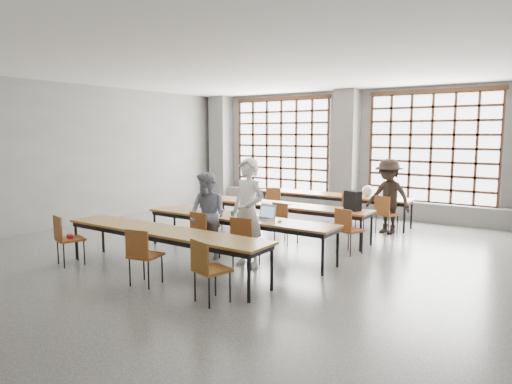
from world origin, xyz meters
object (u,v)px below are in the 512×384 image
(chair_near_left, at_px, (65,235))
(laptop_back, at_px, (385,195))
(desk_row_b, at_px, (283,207))
(plastic_bag, at_px, (368,191))
(chair_near_mid, at_px, (142,251))
(student_female, at_px, (208,215))
(student_male, at_px, (248,213))
(backpack, at_px, (353,201))
(chair_back_mid, at_px, (352,208))
(chair_front_left, at_px, (203,230))
(chair_mid_centre, at_px, (284,219))
(chair_near_right, at_px, (207,265))
(chair_back_left, at_px, (275,200))
(green_box, at_px, (238,213))
(phone, at_px, (242,218))
(chair_mid_right, at_px, (347,226))
(mouse, at_px, (280,221))
(desk_row_a, at_px, (333,197))
(student_back, at_px, (388,196))
(chair_front_right, at_px, (244,237))
(chair_back_right, at_px, (385,211))
(chair_mid_left, at_px, (210,210))
(desk_row_c, at_px, (237,220))
(desk_row_d, at_px, (163,233))
(red_pouch, at_px, (70,236))
(laptop_front, at_px, (265,215))

(chair_near_left, distance_m, laptop_back, 7.22)
(desk_row_b, distance_m, plastic_bag, 2.46)
(chair_near_mid, distance_m, student_female, 1.79)
(student_male, bearing_deg, backpack, 78.74)
(chair_back_mid, bearing_deg, student_female, -107.84)
(plastic_bag, bearing_deg, chair_front_left, -106.28)
(chair_mid_centre, distance_m, plastic_bag, 2.93)
(chair_near_right, bearing_deg, student_male, 108.16)
(chair_back_left, height_order, green_box, chair_back_left)
(phone, bearing_deg, chair_front_left, -132.52)
(chair_near_mid, xyz_separation_m, student_male, (0.69, 1.76, 0.40))
(chair_mid_right, bearing_deg, mouse, -122.38)
(chair_mid_right, relative_size, laptop_back, 1.98)
(desk_row_b, xyz_separation_m, chair_near_right, (1.24, -4.06, -0.13))
(chair_back_mid, distance_m, chair_near_right, 5.58)
(chair_mid_centre, bearing_deg, student_male, -80.53)
(chair_back_mid, xyz_separation_m, mouse, (0.02, -3.33, 0.21))
(desk_row_a, bearing_deg, student_back, -17.35)
(green_box, bearing_deg, chair_front_right, -46.93)
(chair_mid_right, distance_m, chair_near_right, 3.48)
(chair_back_right, bearing_deg, chair_mid_centre, -123.21)
(chair_near_left, relative_size, chair_near_right, 1.00)
(desk_row_b, height_order, phone, phone)
(chair_front_right, bearing_deg, chair_mid_left, 141.49)
(green_box, distance_m, phone, 0.29)
(chair_mid_centre, distance_m, student_male, 1.74)
(desk_row_c, xyz_separation_m, chair_back_mid, (0.93, 3.31, -0.13))
(backpack, bearing_deg, chair_front_right, -88.23)
(mouse, xyz_separation_m, plastic_bag, (0.09, 4.01, 0.12))
(laptop_back, height_order, plastic_bag, plastic_bag)
(desk_row_c, relative_size, student_back, 2.34)
(chair_back_left, relative_size, chair_front_left, 1.00)
(desk_row_b, xyz_separation_m, desk_row_d, (-0.23, -3.44, 0.00))
(phone, xyz_separation_m, red_pouch, (-2.18, -2.08, -0.24))
(desk_row_a, height_order, chair_back_mid, chair_back_mid)
(chair_front_right, xyz_separation_m, plastic_bag, (0.43, 4.62, 0.34))
(chair_back_mid, xyz_separation_m, green_box, (-0.98, -3.23, 0.24))
(plastic_bag, bearing_deg, phone, -101.93)
(student_back, bearing_deg, backpack, -84.40)
(green_box, height_order, backpack, backpack)
(chair_mid_left, xyz_separation_m, laptop_front, (2.21, -1.06, 0.25))
(chair_near_right, xyz_separation_m, plastic_bag, (-0.13, 6.25, 0.34))
(chair_back_mid, bearing_deg, chair_front_right, -94.57)
(chair_near_right, distance_m, red_pouch, 3.18)
(red_pouch, bearing_deg, desk_row_c, 47.50)
(student_back, xyz_separation_m, backpack, (-0.21, -1.59, 0.08))
(chair_near_left, bearing_deg, desk_row_c, 48.17)
(chair_back_left, relative_size, plastic_bag, 3.08)
(chair_near_left, bearing_deg, desk_row_a, 70.73)
(mouse, bearing_deg, chair_near_mid, -114.81)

